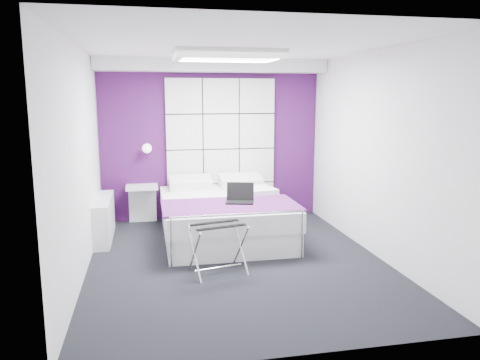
# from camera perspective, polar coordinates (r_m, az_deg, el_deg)

# --- Properties ---
(floor) EXTENTS (4.40, 4.40, 0.00)m
(floor) POSITION_cam_1_polar(r_m,az_deg,el_deg) (5.91, -0.35, -9.90)
(floor) COLOR black
(floor) RESTS_ON ground
(ceiling) EXTENTS (4.40, 4.40, 0.00)m
(ceiling) POSITION_cam_1_polar(r_m,az_deg,el_deg) (5.58, -0.38, 16.06)
(ceiling) COLOR white
(ceiling) RESTS_ON wall_back
(wall_back) EXTENTS (3.60, 0.00, 3.60)m
(wall_back) POSITION_cam_1_polar(r_m,az_deg,el_deg) (7.75, -3.50, 4.78)
(wall_back) COLOR white
(wall_back) RESTS_ON floor
(wall_left) EXTENTS (0.00, 4.40, 4.40)m
(wall_left) POSITION_cam_1_polar(r_m,az_deg,el_deg) (5.54, -18.97, 2.07)
(wall_left) COLOR white
(wall_left) RESTS_ON floor
(wall_right) EXTENTS (0.00, 4.40, 4.40)m
(wall_right) POSITION_cam_1_polar(r_m,az_deg,el_deg) (6.19, 16.23, 3.02)
(wall_right) COLOR white
(wall_right) RESTS_ON floor
(accent_wall) EXTENTS (3.58, 0.02, 2.58)m
(accent_wall) POSITION_cam_1_polar(r_m,az_deg,el_deg) (7.74, -3.49, 4.77)
(accent_wall) COLOR #401047
(accent_wall) RESTS_ON wall_back
(soffit) EXTENTS (3.58, 0.50, 0.20)m
(soffit) POSITION_cam_1_polar(r_m,az_deg,el_deg) (7.48, -3.33, 13.78)
(soffit) COLOR white
(soffit) RESTS_ON wall_back
(headboard) EXTENTS (1.80, 0.08, 2.30)m
(headboard) POSITION_cam_1_polar(r_m,az_deg,el_deg) (7.73, -2.32, 3.80)
(headboard) COLOR silver
(headboard) RESTS_ON wall_back
(skylight) EXTENTS (1.36, 0.86, 0.12)m
(skylight) POSITION_cam_1_polar(r_m,az_deg,el_deg) (6.16, -1.49, 15.04)
(skylight) COLOR white
(skylight) RESTS_ON ceiling
(wall_lamp) EXTENTS (0.15, 0.15, 0.15)m
(wall_lamp) POSITION_cam_1_polar(r_m,az_deg,el_deg) (7.55, -11.28, 3.84)
(wall_lamp) COLOR white
(wall_lamp) RESTS_ON wall_back
(radiator) EXTENTS (0.22, 1.20, 0.60)m
(radiator) POSITION_cam_1_polar(r_m,az_deg,el_deg) (6.99, -16.25, -4.55)
(radiator) COLOR white
(radiator) RESTS_ON floor
(bed) EXTENTS (1.80, 2.18, 0.76)m
(bed) POSITION_cam_1_polar(r_m,az_deg,el_deg) (6.81, -2.01, -4.34)
(bed) COLOR white
(bed) RESTS_ON floor
(nightstand) EXTENTS (0.50, 0.39, 0.06)m
(nightstand) POSITION_cam_1_polar(r_m,az_deg,el_deg) (7.60, -11.87, -0.83)
(nightstand) COLOR white
(nightstand) RESTS_ON wall_back
(luggage_rack) EXTENTS (0.59, 0.44, 0.58)m
(luggage_rack) POSITION_cam_1_polar(r_m,az_deg,el_deg) (5.46, -2.68, -8.37)
(luggage_rack) COLOR silver
(luggage_rack) RESTS_ON floor
(laptop) EXTENTS (0.37, 0.26, 0.26)m
(laptop) POSITION_cam_1_polar(r_m,az_deg,el_deg) (6.34, -0.11, -2.14)
(laptop) COLOR black
(laptop) RESTS_ON bed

